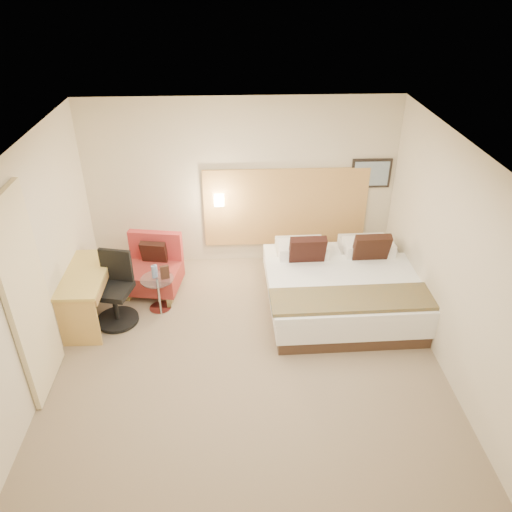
{
  "coord_description": "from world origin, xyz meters",
  "views": [
    {
      "loc": [
        -0.11,
        -4.73,
        4.36
      ],
      "look_at": [
        0.15,
        0.74,
        1.09
      ],
      "focal_mm": 35.0,
      "sensor_mm": 36.0,
      "label": 1
    }
  ],
  "objects_px": {
    "bed": "(341,287)",
    "desk_chair": "(115,294)",
    "side_table": "(159,292)",
    "lounge_chair": "(153,269)",
    "desk": "(88,283)"
  },
  "relations": [
    {
      "from": "bed",
      "to": "desk_chair",
      "type": "height_order",
      "value": "desk_chair"
    },
    {
      "from": "side_table",
      "to": "desk_chair",
      "type": "relative_size",
      "value": 0.57
    },
    {
      "from": "desk_chair",
      "to": "bed",
      "type": "bearing_deg",
      "value": 3.07
    },
    {
      "from": "lounge_chair",
      "to": "desk",
      "type": "xyz_separation_m",
      "value": [
        -0.75,
        -0.72,
        0.26
      ]
    },
    {
      "from": "desk",
      "to": "side_table",
      "type": "bearing_deg",
      "value": 11.64
    },
    {
      "from": "side_table",
      "to": "desk_chair",
      "type": "height_order",
      "value": "desk_chair"
    },
    {
      "from": "side_table",
      "to": "desk",
      "type": "height_order",
      "value": "desk"
    },
    {
      "from": "bed",
      "to": "side_table",
      "type": "bearing_deg",
      "value": 178.78
    },
    {
      "from": "side_table",
      "to": "desk",
      "type": "relative_size",
      "value": 0.48
    },
    {
      "from": "lounge_chair",
      "to": "side_table",
      "type": "xyz_separation_m",
      "value": [
        0.14,
        -0.54,
        -0.05
      ]
    },
    {
      "from": "desk_chair",
      "to": "desk",
      "type": "bearing_deg",
      "value": 173.31
    },
    {
      "from": "lounge_chair",
      "to": "desk",
      "type": "bearing_deg",
      "value": -136.28
    },
    {
      "from": "bed",
      "to": "desk",
      "type": "height_order",
      "value": "bed"
    },
    {
      "from": "bed",
      "to": "lounge_chair",
      "type": "height_order",
      "value": "bed"
    },
    {
      "from": "lounge_chair",
      "to": "desk",
      "type": "distance_m",
      "value": 1.07
    }
  ]
}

